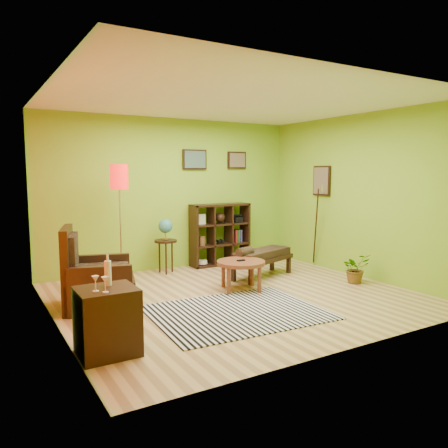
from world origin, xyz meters
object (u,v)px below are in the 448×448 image
coffee_table (241,265)px  bench (261,256)px  armchair (95,283)px  cube_shelf (221,234)px  globe_table (166,232)px  potted_plant (355,271)px  side_cabinet (107,321)px  floor_lamp (119,188)px

coffee_table → bench: size_ratio=0.55×
armchair → cube_shelf: (2.83, 1.51, 0.27)m
globe_table → cube_shelf: (1.22, 0.15, -0.14)m
armchair → globe_table: armchair is taller
coffee_table → potted_plant: 1.96m
side_cabinet → bench: side_cabinet is taller
coffee_table → floor_lamp: bearing=140.6°
globe_table → bench: globe_table is taller
coffee_table → bench: bearing=34.7°
armchair → side_cabinet: bearing=-99.9°
side_cabinet → floor_lamp: 2.99m
coffee_table → globe_table: bearing=108.1°
floor_lamp → bench: size_ratio=1.44×
side_cabinet → floor_lamp: floor_lamp is taller
coffee_table → side_cabinet: side_cabinet is taller
coffee_table → globe_table: size_ratio=0.76×
coffee_table → side_cabinet: 2.78m
coffee_table → side_cabinet: size_ratio=0.75×
armchair → potted_plant: (4.01, -0.87, -0.14)m
coffee_table → potted_plant: (1.86, -0.58, -0.20)m
side_cabinet → bench: 3.68m
armchair → bench: 2.90m
coffee_table → cube_shelf: size_ratio=0.62×
armchair → globe_table: size_ratio=1.12×
cube_shelf → bench: size_ratio=0.89×
potted_plant → floor_lamp: bearing=151.7°
armchair → globe_table: (1.61, 1.36, 0.41)m
cube_shelf → bench: bearing=-87.3°
floor_lamp → potted_plant: 4.05m
armchair → globe_table: bearing=40.4°
bench → potted_plant: size_ratio=2.75×
potted_plant → bench: bearing=135.8°
cube_shelf → potted_plant: cube_shelf is taller
bench → floor_lamp: bearing=162.3°
globe_table → potted_plant: 3.33m
side_cabinet → floor_lamp: bearing=69.8°
armchair → side_cabinet: (-0.28, -1.63, 0.01)m
bench → cube_shelf: bearing=92.7°
floor_lamp → potted_plant: size_ratio=3.96×
floor_lamp → globe_table: size_ratio=1.97×
coffee_table → cube_shelf: cube_shelf is taller
armchair → cube_shelf: 3.22m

